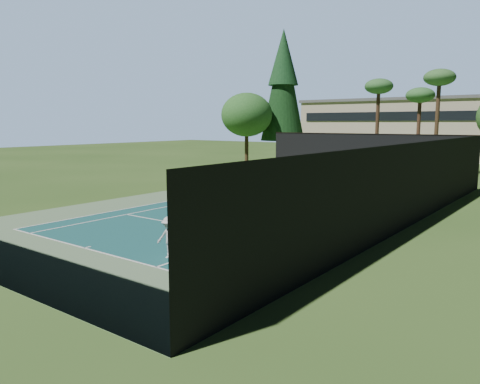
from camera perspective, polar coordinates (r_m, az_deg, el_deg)
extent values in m
plane|color=#355720|center=(27.86, 2.08, -1.75)|extent=(160.00, 160.00, 0.00)
cube|color=#65875E|center=(27.86, 2.08, -1.73)|extent=(18.00, 32.00, 0.01)
cube|color=#1B5858|center=(27.86, 2.08, -1.72)|extent=(10.97, 23.77, 0.01)
cube|color=white|center=(19.58, -18.46, -6.49)|extent=(10.97, 0.10, 0.01)
cube|color=white|center=(38.10, 12.41, 0.84)|extent=(10.97, 0.10, 0.01)
cube|color=white|center=(23.01, -7.13, -3.92)|extent=(8.23, 0.10, 0.01)
cube|color=white|center=(33.24, 8.43, -0.14)|extent=(8.23, 0.10, 0.01)
cube|color=white|center=(31.28, -6.17, -0.63)|extent=(0.10, 23.77, 0.01)
cube|color=white|center=(25.17, 12.37, -2.99)|extent=(0.10, 23.77, 0.01)
cube|color=white|center=(30.37, -4.28, -0.88)|extent=(0.10, 23.77, 0.01)
cube|color=white|center=(25.76, 9.61, -2.65)|extent=(0.10, 23.77, 0.01)
cube|color=white|center=(27.86, 2.08, -1.70)|extent=(0.10, 12.80, 0.01)
cube|color=white|center=(19.66, -18.10, -6.41)|extent=(0.10, 0.30, 0.01)
cube|color=white|center=(37.96, 12.31, 0.81)|extent=(0.10, 0.30, 0.01)
cylinder|color=black|center=(31.83, -7.38, 0.47)|extent=(0.10, 0.10, 1.10)
cylinder|color=black|center=(24.71, 14.34, -2.01)|extent=(0.10, 0.10, 1.10)
cube|color=black|center=(27.78, 2.09, -0.73)|extent=(12.80, 0.02, 0.92)
cube|color=white|center=(27.70, 2.09, 0.26)|extent=(12.80, 0.04, 0.07)
cube|color=white|center=(27.78, 2.09, -0.73)|extent=(0.05, 0.03, 0.92)
cube|color=black|center=(41.66, 14.87, 4.12)|extent=(18.00, 0.04, 4.00)
cube|color=black|center=(23.63, 20.28, 0.82)|extent=(0.04, 32.00, 4.00)
cube|color=black|center=(33.54, -10.61, 3.29)|extent=(0.04, 32.00, 4.00)
cube|color=black|center=(41.57, 14.98, 6.87)|extent=(18.00, 0.06, 0.06)
imported|color=silver|center=(17.29, -8.61, -5.51)|extent=(1.10, 0.78, 1.55)
sphere|color=yellow|center=(30.92, 6.55, -0.72)|extent=(0.06, 0.06, 0.06)
sphere|color=yellow|center=(29.52, 5.03, -1.13)|extent=(0.07, 0.07, 0.07)
sphere|color=yellow|center=(34.29, -1.72, 0.23)|extent=(0.06, 0.06, 0.06)
cube|color=beige|center=(41.97, 12.56, 2.11)|extent=(1.50, 0.45, 0.05)
cube|color=beige|center=(42.12, 12.68, 2.53)|extent=(1.50, 0.06, 0.55)
cube|color=black|center=(42.25, 11.81, 1.84)|extent=(0.06, 0.40, 0.42)
cube|color=black|center=(41.75, 13.29, 1.72)|extent=(0.06, 0.40, 0.42)
cylinder|color=black|center=(41.16, 14.44, 1.92)|extent=(0.52, 0.52, 0.90)
cylinder|color=black|center=(41.11, 14.46, 2.57)|extent=(0.56, 0.56, 0.05)
cylinder|color=#45321D|center=(52.50, 5.17, 4.97)|extent=(0.50, 0.50, 3.60)
cone|color=#123314|center=(52.56, 5.28, 12.83)|extent=(4.80, 4.80, 12.00)
cone|color=#163C1C|center=(52.88, 5.33, 16.08)|extent=(3.30, 3.30, 6.00)
cylinder|color=#482F1F|center=(49.74, 16.36, 7.34)|extent=(0.36, 0.36, 8.55)
ellipsoid|color=#30652D|center=(49.87, 16.57, 12.25)|extent=(2.80, 2.80, 1.54)
cylinder|color=#4D3021|center=(50.52, 20.89, 6.63)|extent=(0.36, 0.36, 7.65)
ellipsoid|color=#2F632C|center=(50.59, 21.12, 10.96)|extent=(2.80, 2.80, 1.54)
cylinder|color=#4B3420|center=(46.96, 22.84, 7.25)|extent=(0.36, 0.36, 9.00)
ellipsoid|color=#33642D|center=(47.13, 23.16, 12.72)|extent=(2.80, 2.80, 1.54)
cylinder|color=#49361F|center=(50.31, 0.81, 4.94)|extent=(0.40, 0.40, 3.74)
ellipsoid|color=#2B6326|center=(50.22, 0.82, 9.40)|extent=(5.44, 5.44, 4.62)
cube|color=beige|center=(70.26, 24.36, 6.92)|extent=(40.00, 12.00, 8.00)
cube|color=#59595B|center=(70.32, 24.56, 10.26)|extent=(40.50, 12.50, 0.40)
cube|color=black|center=(64.42, 23.06, 5.50)|extent=(38.00, 0.15, 1.20)
cube|color=black|center=(64.37, 23.24, 8.52)|extent=(38.00, 0.15, 1.20)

